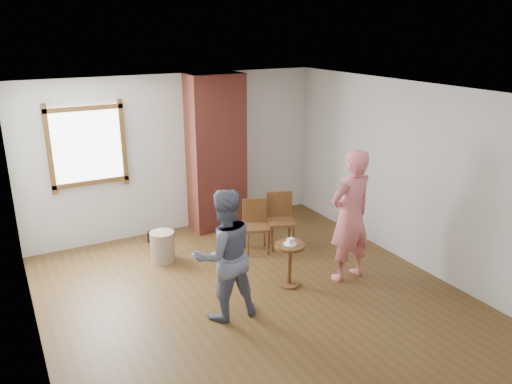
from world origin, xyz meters
The scene contains 12 objects.
ground centered at (0.00, 0.00, 0.00)m, with size 5.50×5.50×0.00m, color brown.
room_shell centered at (-0.06, 0.61, 1.81)m, with size 5.04×5.52×2.62m.
brick_chimney centered at (0.60, 2.50, 1.30)m, with size 0.90×0.50×2.60m, color #A14439.
stoneware_crock centered at (-0.67, 1.65, 0.23)m, with size 0.36×0.36×0.46m, color tan.
dark_pot centered at (-0.60, 2.40, 0.08)m, with size 0.16×0.16×0.16m, color black.
dining_chair_left centered at (0.72, 1.34, 0.45)m, with size 0.48×0.48×0.80m.
dining_chair_right centered at (1.12, 1.29, 0.48)m, with size 0.52×0.52×0.86m.
side_table centered at (0.58, 0.15, 0.40)m, with size 0.40×0.40×0.60m.
cake_plate centered at (0.58, 0.15, 0.60)m, with size 0.18×0.18×0.01m, color white.
cake_slice centered at (0.59, 0.15, 0.64)m, with size 0.08×0.07×0.06m, color white.
man centered at (-0.48, -0.11, 0.80)m, with size 0.77×0.60×1.59m, color #151A3B.
person_pink centered at (1.39, -0.06, 0.91)m, with size 0.67×0.44×1.83m, color #E7737A.
Camera 1 is at (-2.65, -4.88, 3.31)m, focal length 35.00 mm.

